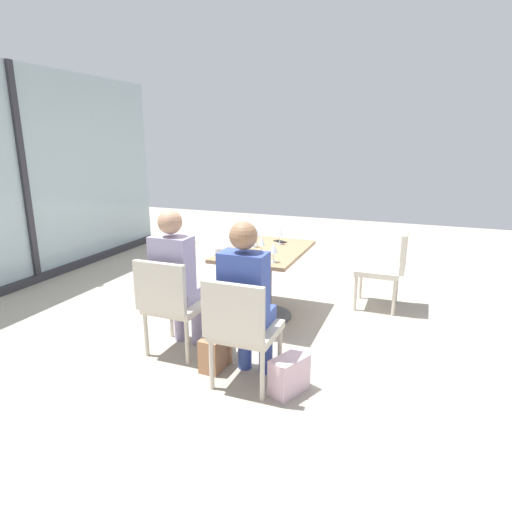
{
  "coord_description": "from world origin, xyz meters",
  "views": [
    {
      "loc": [
        -3.99,
        -1.45,
        1.81
      ],
      "look_at": [
        0.0,
        0.1,
        0.65
      ],
      "focal_mm": 30.33,
      "sensor_mm": 36.0,
      "label": 1
    }
  ],
  "objects": [
    {
      "name": "person_far_left",
      "position": [
        -0.96,
        0.45,
        0.7
      ],
      "size": [
        0.39,
        0.34,
        1.26
      ],
      "color": "#9E93B7",
      "rests_on": "ground_plane"
    },
    {
      "name": "wine_glass_3",
      "position": [
        -0.21,
        -0.04,
        0.86
      ],
      "size": [
        0.07,
        0.07,
        0.18
      ],
      "color": "silver",
      "rests_on": "dining_table_main"
    },
    {
      "name": "wine_glass_4",
      "position": [
        0.15,
        0.15,
        0.86
      ],
      "size": [
        0.07,
        0.07,
        0.18
      ],
      "color": "silver",
      "rests_on": "dining_table_main"
    },
    {
      "name": "dining_table_main",
      "position": [
        0.0,
        0.0,
        0.52
      ],
      "size": [
        1.14,
        0.77,
        0.73
      ],
      "color": "#997551",
      "rests_on": "ground_plane"
    },
    {
      "name": "handbag_0",
      "position": [
        -1.14,
        0.01,
        0.14
      ],
      "size": [
        0.31,
        0.17,
        0.28
      ],
      "primitive_type": "cube",
      "rotation": [
        0.0,
        0.0,
        -0.04
      ],
      "color": "#A3704C",
      "rests_on": "ground_plane"
    },
    {
      "name": "chair_far_left",
      "position": [
        -1.07,
        0.45,
        0.5
      ],
      "size": [
        0.51,
        0.46,
        0.87
      ],
      "color": "beige",
      "rests_on": "ground_plane"
    },
    {
      "name": "chair_front_right",
      "position": [
        0.71,
        -1.16,
        0.5
      ],
      "size": [
        0.46,
        0.5,
        0.87
      ],
      "color": "beige",
      "rests_on": "ground_plane"
    },
    {
      "name": "wine_glass_1",
      "position": [
        0.26,
        -0.07,
        0.86
      ],
      "size": [
        0.07,
        0.07,
        0.18
      ],
      "color": "silver",
      "rests_on": "dining_table_main"
    },
    {
      "name": "coffee_cup",
      "position": [
        -0.45,
        0.31,
        0.78
      ],
      "size": [
        0.08,
        0.08,
        0.09
      ],
      "primitive_type": "cylinder",
      "color": "white",
      "rests_on": "dining_table_main"
    },
    {
      "name": "person_side_end",
      "position": [
        -1.22,
        -0.3,
        0.7
      ],
      "size": [
        0.39,
        0.34,
        1.26
      ],
      "color": "#384C9E",
      "rests_on": "ground_plane"
    },
    {
      "name": "window_wall_backdrop",
      "position": [
        0.0,
        3.2,
        1.21
      ],
      "size": [
        5.16,
        0.1,
        2.7
      ],
      "color": "#A2B7BC",
      "rests_on": "ground_plane"
    },
    {
      "name": "ground_plane",
      "position": [
        0.0,
        0.0,
        0.0
      ],
      "size": [
        12.0,
        12.0,
        0.0
      ],
      "primitive_type": "plane",
      "color": "#A89E8E"
    },
    {
      "name": "wine_glass_2",
      "position": [
        -0.42,
        -0.23,
        0.86
      ],
      "size": [
        0.07,
        0.07,
        0.18
      ],
      "color": "silver",
      "rests_on": "dining_table_main"
    },
    {
      "name": "chair_side_end",
      "position": [
        -1.33,
        -0.3,
        0.5
      ],
      "size": [
        0.5,
        0.46,
        0.87
      ],
      "color": "beige",
      "rests_on": "ground_plane"
    },
    {
      "name": "cell_phone_on_table",
      "position": [
        0.37,
        -0.04,
        0.73
      ],
      "size": [
        0.13,
        0.16,
        0.01
      ],
      "primitive_type": "cube",
      "rotation": [
        0.0,
        0.0,
        -0.51
      ],
      "color": "black",
      "rests_on": "dining_table_main"
    },
    {
      "name": "wine_glass_0",
      "position": [
        0.05,
        0.14,
        0.86
      ],
      "size": [
        0.07,
        0.07,
        0.18
      ],
      "color": "silver",
      "rests_on": "dining_table_main"
    },
    {
      "name": "handbag_1",
      "position": [
        -1.27,
        -0.65,
        0.14
      ],
      "size": [
        0.34,
        0.27,
        0.28
      ],
      "primitive_type": "cube",
      "rotation": [
        0.0,
        0.0,
        -0.42
      ],
      "color": "beige",
      "rests_on": "ground_plane"
    },
    {
      "name": "handbag_2",
      "position": [
        -1.0,
        0.04,
        0.14
      ],
      "size": [
        0.32,
        0.2,
        0.28
      ],
      "primitive_type": "cube",
      "rotation": [
        0.0,
        0.0,
        0.16
      ],
      "color": "#232328",
      "rests_on": "ground_plane"
    }
  ]
}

